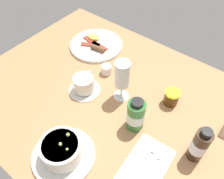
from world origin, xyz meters
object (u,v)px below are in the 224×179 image
Objects in this scene: creamer_jug at (107,69)px; wine_glass at (122,76)px; coffee_cup at (84,85)px; breakfast_plate at (96,45)px; sauce_bottle_green at (136,115)px; cutlery_setting at (146,165)px; sauce_bottle_brown at (199,145)px; jam_jar at (171,97)px; porridge_bowl at (62,151)px.

wine_glass reaches higher than creamer_jug.
coffee_cup is 16.85cm from wine_glass.
coffee_cup is 13.09cm from creamer_jug.
sauce_bottle_green is at bearing -32.37° from breakfast_plate.
sauce_bottle_brown is (10.09, 12.28, 6.51)cm from cutlery_setting.
jam_jar is at bearing 138.70° from sauce_bottle_brown.
breakfast_plate reaches higher than cutlery_setting.
porridge_bowl is 1.50× the size of sauce_bottle_green.
breakfast_plate is at bearing 144.73° from creamer_jug.
breakfast_plate is at bearing 120.37° from porridge_bowl.
cutlery_setting is 1.54× the size of sauce_bottle_green.
sauce_bottle_green is (-4.96, -16.78, 3.14)cm from jam_jar.
creamer_jug is at bearing 153.02° from wine_glass.
wine_glass is at bearing 91.09° from porridge_bowl.
cutlery_setting is 1.40× the size of sauce_bottle_brown.
sauce_bottle_green is at bearing 65.10° from porridge_bowl.
creamer_jug is at bearing -174.87° from jam_jar.
wine_glass is (-0.60, 31.53, 7.32)cm from porridge_bowl.
cutlery_setting is 1.60× the size of coffee_cup.
breakfast_plate is at bearing 147.63° from sauce_bottle_green.
jam_jar is (-6.35, 26.72, 2.79)cm from cutlery_setting.
coffee_cup reaches higher than jam_jar.
sauce_bottle_brown is (16.44, -14.44, 3.72)cm from jam_jar.
coffee_cup is at bearing -93.58° from creamer_jug.
sauce_bottle_brown reaches higher than creamer_jug.
breakfast_plate is (-44.63, 8.36, -2.12)cm from jam_jar.
wine_glass is 34.54cm from breakfast_plate.
cutlery_setting is 1.20× the size of wine_glass.
cutlery_setting is at bearing -17.01° from coffee_cup.
cutlery_setting is 27.60cm from jam_jar.
creamer_jug is (-35.45, 24.11, 1.83)cm from cutlery_setting.
coffee_cup is (-36.27, 11.09, 3.04)cm from cutlery_setting.
sauce_bottle_brown is at bearing -20.48° from breakfast_plate.
jam_jar is at bearing -10.62° from breakfast_plate.
porridge_bowl reaches higher than jam_jar.
cutlery_setting is 17.17cm from sauce_bottle_brown.
porridge_bowl reaches higher than cutlery_setting.
cutlery_setting is 3.46× the size of jam_jar.
creamer_jug is 29.24cm from jam_jar.
wine_glass is at bearing 146.18° from sauce_bottle_green.
sauce_bottle_green is at bearing 138.67° from cutlery_setting.
jam_jar is at bearing 27.58° from coffee_cup.
breakfast_plate is (-14.71, 23.99, -2.37)cm from coffee_cup.
breakfast_plate is (-15.52, 10.98, -1.17)cm from creamer_jug.
sauce_bottle_green is 0.54× the size of breakfast_plate.
sauce_bottle_green reaches higher than creamer_jug.
porridge_bowl is 26.28cm from sauce_bottle_green.
creamer_jug is 0.21× the size of breakfast_plate.
sauce_bottle_brown is at bearing 50.58° from cutlery_setting.
wine_glass is at bearing -26.98° from creamer_jug.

